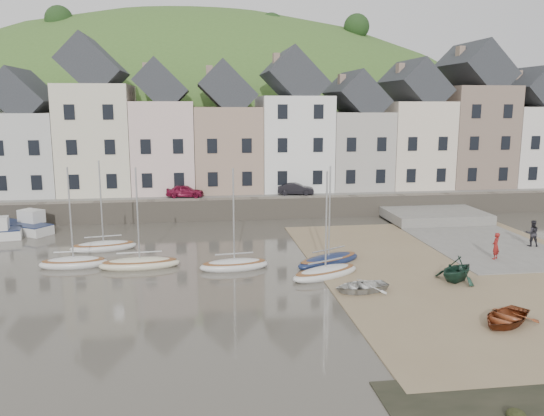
{
  "coord_description": "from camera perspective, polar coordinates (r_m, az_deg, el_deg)",
  "views": [
    {
      "loc": [
        -4.91,
        -29.41,
        9.77
      ],
      "look_at": [
        0.0,
        6.0,
        3.0
      ],
      "focal_mm": 36.33,
      "sensor_mm": 36.0,
      "label": 1
    }
  ],
  "objects": [
    {
      "name": "ground",
      "position": [
        31.38,
        1.52,
        -7.42
      ],
      "size": [
        160.0,
        160.0,
        0.0
      ],
      "primitive_type": "plane",
      "color": "#413C33",
      "rests_on": "ground"
    },
    {
      "name": "quay_land",
      "position": [
        62.26,
        -3.29,
        2.38
      ],
      "size": [
        90.0,
        30.0,
        1.5
      ],
      "primitive_type": "cube",
      "color": "#3F6126",
      "rests_on": "ground"
    },
    {
      "name": "quay_street",
      "position": [
        50.82,
        -2.25,
        1.41
      ],
      "size": [
        70.0,
        7.0,
        0.1
      ],
      "primitive_type": "cube",
      "color": "slate",
      "rests_on": "quay_land"
    },
    {
      "name": "seawall",
      "position": [
        47.5,
        -1.82,
        -0.04
      ],
      "size": [
        70.0,
        1.2,
        1.8
      ],
      "primitive_type": "cube",
      "color": "slate",
      "rests_on": "ground"
    },
    {
      "name": "beach",
      "position": [
        34.83,
        19.78,
        -6.17
      ],
      "size": [
        18.0,
        26.0,
        0.06
      ],
      "primitive_type": "cube",
      "color": "#7F6C4D",
      "rests_on": "ground"
    },
    {
      "name": "slipway",
      "position": [
        43.48,
        19.62,
        -2.82
      ],
      "size": [
        8.0,
        18.0,
        0.12
      ],
      "primitive_type": "cube",
      "color": "slate",
      "rests_on": "ground"
    },
    {
      "name": "hillside",
      "position": [
        93.62,
        -7.65,
        -6.63
      ],
      "size": [
        134.4,
        84.0,
        84.0
      ],
      "color": "#3F6126",
      "rests_on": "ground"
    },
    {
      "name": "townhouse_terrace",
      "position": [
        53.88,
        -0.78,
        8.12
      ],
      "size": [
        61.05,
        8.0,
        13.93
      ],
      "color": "silver",
      "rests_on": "quay_land"
    },
    {
      "name": "sailboat_0",
      "position": [
        39.19,
        -17.05,
        -3.8
      ],
      "size": [
        4.59,
        2.27,
        6.32
      ],
      "color": "silver",
      "rests_on": "ground"
    },
    {
      "name": "sailboat_1",
      "position": [
        35.8,
        -19.86,
        -5.33
      ],
      "size": [
        4.12,
        1.69,
        6.32
      ],
      "color": "silver",
      "rests_on": "ground"
    },
    {
      "name": "sailboat_2",
      "position": [
        34.48,
        -13.54,
        -5.59
      ],
      "size": [
        4.93,
        1.79,
        6.32
      ],
      "color": "beige",
      "rests_on": "ground"
    },
    {
      "name": "sailboat_3",
      "position": [
        33.33,
        -3.93,
        -5.87
      ],
      "size": [
        4.35,
        1.96,
        6.32
      ],
      "color": "silver",
      "rests_on": "ground"
    },
    {
      "name": "sailboat_4",
      "position": [
        31.91,
        5.55,
        -6.66
      ],
      "size": [
        4.72,
        3.29,
        6.32
      ],
      "color": "silver",
      "rests_on": "ground"
    },
    {
      "name": "sailboat_5",
      "position": [
        34.38,
        5.89,
        -5.39
      ],
      "size": [
        4.92,
        3.62,
        6.32
      ],
      "color": "#162145",
      "rests_on": "ground"
    },
    {
      "name": "motorboat_2",
      "position": [
        46.57,
        -24.29,
        -1.62
      ],
      "size": [
        5.15,
        4.29,
        1.7
      ],
      "color": "silver",
      "rests_on": "ground"
    },
    {
      "name": "rowboat_white",
      "position": [
        29.53,
        9.18,
        -8.0
      ],
      "size": [
        3.24,
        2.56,
        0.61
      ],
      "primitive_type": "imported",
      "rotation": [
        0.0,
        0.0,
        -1.4
      ],
      "color": "beige",
      "rests_on": "beach"
    },
    {
      "name": "rowboat_green",
      "position": [
        32.35,
        18.59,
        -6.0
      ],
      "size": [
        3.55,
        3.45,
        1.43
      ],
      "primitive_type": "imported",
      "rotation": [
        0.0,
        0.0,
        -0.99
      ],
      "color": "#163326",
      "rests_on": "beach"
    },
    {
      "name": "rowboat_red",
      "position": [
        27.17,
        23.03,
        -10.38
      ],
      "size": [
        3.81,
        3.58,
        0.64
      ],
      "primitive_type": "imported",
      "rotation": [
        0.0,
        0.0,
        -0.96
      ],
      "color": "brown",
      "rests_on": "beach"
    },
    {
      "name": "person_red",
      "position": [
        37.49,
        22.18,
        -3.66
      ],
      "size": [
        0.74,
        0.71,
        1.7
      ],
      "primitive_type": "imported",
      "rotation": [
        0.0,
        0.0,
        3.82
      ],
      "color": "maroon",
      "rests_on": "slipway"
    },
    {
      "name": "person_dark",
      "position": [
        41.89,
        25.36,
        -2.37
      ],
      "size": [
        1.04,
        0.91,
        1.81
      ],
      "primitive_type": "imported",
      "rotation": [
        0.0,
        0.0,
        2.86
      ],
      "color": "#232127",
      "rests_on": "slipway"
    },
    {
      "name": "car_left",
      "position": [
        49.51,
        -9.01,
        1.75
      ],
      "size": [
        3.43,
        1.76,
        1.12
      ],
      "primitive_type": "imported",
      "rotation": [
        0.0,
        0.0,
        1.43
      ],
      "color": "maroon",
      "rests_on": "quay_street"
    },
    {
      "name": "car_right",
      "position": [
        50.31,
        2.48,
        1.99
      ],
      "size": [
        3.45,
        1.7,
        1.09
      ],
      "primitive_type": "imported",
      "rotation": [
        0.0,
        0.0,
        1.4
      ],
      "color": "black",
      "rests_on": "quay_street"
    }
  ]
}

